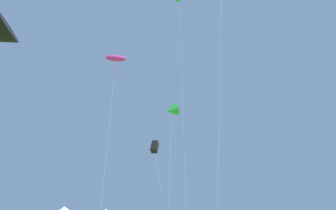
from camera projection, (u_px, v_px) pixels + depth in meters
kite_green_delta at (171, 110)px, 35.78m from camera, size 1.82×1.83×13.22m
kite_black_box at (155, 147)px, 44.97m from camera, size 2.07×2.54×11.30m
kite_magenta_parafoil at (116, 59)px, 38.42m from camera, size 2.37×3.07×19.12m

